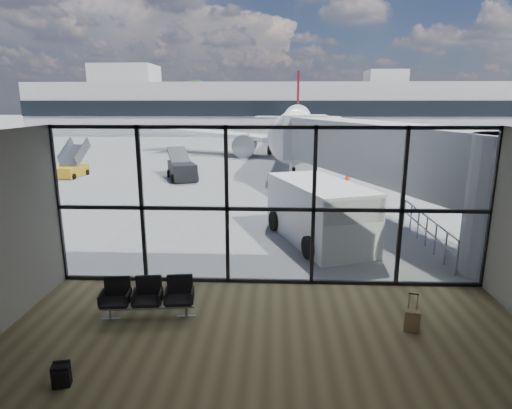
# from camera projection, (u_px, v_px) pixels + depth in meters

# --- Properties ---
(ground) EXTENTS (220.00, 220.00, 0.00)m
(ground) POSITION_uv_depth(u_px,v_px,m) (274.00, 145.00, 51.20)
(ground) COLOR slate
(ground) RESTS_ON ground
(lounge_shell) EXTENTS (12.02, 8.01, 4.51)m
(lounge_shell) POSITION_uv_depth(u_px,v_px,m) (267.00, 254.00, 7.08)
(lounge_shell) COLOR brown
(lounge_shell) RESTS_ON ground
(glass_curtain_wall) EXTENTS (12.10, 0.12, 4.50)m
(glass_curtain_wall) POSITION_uv_depth(u_px,v_px,m) (270.00, 207.00, 11.83)
(glass_curtain_wall) COLOR white
(glass_curtain_wall) RESTS_ON ground
(jet_bridge) EXTENTS (8.00, 16.50, 4.33)m
(jet_bridge) POSITION_uv_depth(u_px,v_px,m) (386.00, 157.00, 18.37)
(jet_bridge) COLOR #9EA1A3
(jet_bridge) RESTS_ON ground
(apron_railing) EXTENTS (0.06, 5.46, 1.11)m
(apron_railing) POSITION_uv_depth(u_px,v_px,m) (427.00, 227.00, 15.35)
(apron_railing) COLOR gray
(apron_railing) RESTS_ON ground
(far_terminal) EXTENTS (80.00, 12.20, 11.00)m
(far_terminal) POSITION_uv_depth(u_px,v_px,m) (271.00, 107.00, 71.56)
(far_terminal) COLOR #A6A6A2
(far_terminal) RESTS_ON ground
(tree_0) EXTENTS (4.95, 4.95, 7.12)m
(tree_0) POSITION_uv_depth(u_px,v_px,m) (44.00, 104.00, 83.11)
(tree_0) COLOR #382619
(tree_0) RESTS_ON ground
(tree_1) EXTENTS (5.61, 5.61, 8.07)m
(tree_1) POSITION_uv_depth(u_px,v_px,m) (73.00, 100.00, 82.71)
(tree_1) COLOR #382619
(tree_1) RESTS_ON ground
(tree_2) EXTENTS (6.27, 6.27, 9.03)m
(tree_2) POSITION_uv_depth(u_px,v_px,m) (104.00, 97.00, 82.30)
(tree_2) COLOR #382619
(tree_2) RESTS_ON ground
(tree_3) EXTENTS (4.95, 4.95, 7.12)m
(tree_3) POSITION_uv_depth(u_px,v_px,m) (135.00, 104.00, 82.34)
(tree_3) COLOR #382619
(tree_3) RESTS_ON ground
(tree_4) EXTENTS (5.61, 5.61, 8.07)m
(tree_4) POSITION_uv_depth(u_px,v_px,m) (165.00, 100.00, 81.93)
(tree_4) COLOR #382619
(tree_4) RESTS_ON ground
(tree_5) EXTENTS (6.27, 6.27, 9.03)m
(tree_5) POSITION_uv_depth(u_px,v_px,m) (196.00, 97.00, 81.53)
(tree_5) COLOR #382619
(tree_5) RESTS_ON ground
(seating_row) EXTENTS (2.21, 0.86, 0.98)m
(seating_row) POSITION_uv_depth(u_px,v_px,m) (148.00, 295.00, 10.36)
(seating_row) COLOR gray
(seating_row) RESTS_ON ground
(backpack) EXTENTS (0.35, 0.34, 0.47)m
(backpack) POSITION_uv_depth(u_px,v_px,m) (61.00, 376.00, 7.82)
(backpack) COLOR black
(backpack) RESTS_ON ground
(suitcase) EXTENTS (0.37, 0.30, 0.90)m
(suitcase) POSITION_uv_depth(u_px,v_px,m) (412.00, 321.00, 9.67)
(suitcase) COLOR olive
(suitcase) RESTS_ON ground
(airliner) EXTENTS (29.52, 34.22, 8.81)m
(airliner) POSITION_uv_depth(u_px,v_px,m) (296.00, 127.00, 41.96)
(airliner) COLOR white
(airliner) RESTS_ON ground
(service_van) EXTENTS (3.87, 5.58, 2.23)m
(service_van) POSITION_uv_depth(u_px,v_px,m) (320.00, 212.00, 15.76)
(service_van) COLOR white
(service_van) RESTS_ON ground
(belt_loader) EXTENTS (2.83, 4.48, 1.96)m
(belt_loader) POSITION_uv_depth(u_px,v_px,m) (182.00, 169.00, 28.64)
(belt_loader) COLOR black
(belt_loader) RESTS_ON ground
(mobile_stairs) EXTENTS (1.77, 3.06, 2.08)m
(mobile_stairs) POSITION_uv_depth(u_px,v_px,m) (71.00, 170.00, 29.60)
(mobile_stairs) COLOR #C69017
(mobile_stairs) RESTS_ON ground
(traffic_cone_a) EXTENTS (0.38, 0.38, 0.54)m
(traffic_cone_a) POSITION_uv_depth(u_px,v_px,m) (274.00, 181.00, 26.85)
(traffic_cone_a) COLOR #D44F0B
(traffic_cone_a) RESTS_ON ground
(traffic_cone_b) EXTENTS (0.46, 0.46, 0.66)m
(traffic_cone_b) POSITION_uv_depth(u_px,v_px,m) (283.00, 179.00, 26.87)
(traffic_cone_b) COLOR #E43F0C
(traffic_cone_b) RESTS_ON ground
(traffic_cone_c) EXTENTS (0.40, 0.40, 0.57)m
(traffic_cone_c) POSITION_uv_depth(u_px,v_px,m) (348.00, 175.00, 28.59)
(traffic_cone_c) COLOR #EA4B0C
(traffic_cone_c) RESTS_ON ground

